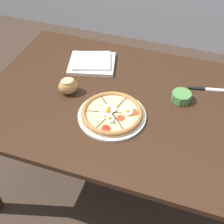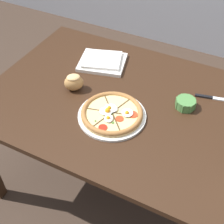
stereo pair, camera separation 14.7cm
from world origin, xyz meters
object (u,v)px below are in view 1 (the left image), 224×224
object	(u,v)px
dining_table	(138,115)
knife_main	(208,89)
bread_piece_near	(68,86)
pizza	(112,114)
ramekin_bowl	(181,97)
napkin_folded	(92,63)

from	to	relation	value
dining_table	knife_main	size ratio (longest dim) A/B	7.71
bread_piece_near	pizza	bearing A→B (deg)	-19.15
bread_piece_near	ramekin_bowl	bearing A→B (deg)	13.01
ramekin_bowl	dining_table	bearing A→B (deg)	-154.48
pizza	dining_table	bearing A→B (deg)	52.92
ramekin_bowl	bread_piece_near	world-z (taller)	bread_piece_near
knife_main	bread_piece_near	bearing A→B (deg)	-171.98
dining_table	napkin_folded	bearing A→B (deg)	146.31
dining_table	ramekin_bowl	world-z (taller)	ramekin_bowl
pizza	knife_main	bearing A→B (deg)	40.45
dining_table	knife_main	xyz separation A→B (m)	(0.31, 0.22, 0.08)
pizza	bread_piece_near	xyz separation A→B (m)	(-0.27, 0.09, 0.03)
napkin_folded	knife_main	distance (m)	0.66
napkin_folded	bread_piece_near	distance (m)	0.27
dining_table	bread_piece_near	distance (m)	0.39
napkin_folded	bread_piece_near	size ratio (longest dim) A/B	2.42
bread_piece_near	knife_main	bearing A→B (deg)	20.72
ramekin_bowl	bread_piece_near	size ratio (longest dim) A/B	0.82
dining_table	napkin_folded	world-z (taller)	napkin_folded
ramekin_bowl	pizza	bearing A→B (deg)	-142.56
pizza	bread_piece_near	bearing A→B (deg)	160.85
bread_piece_near	knife_main	size ratio (longest dim) A/B	0.60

